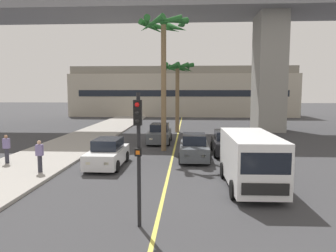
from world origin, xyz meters
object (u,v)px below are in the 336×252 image
Objects in this scene: palm_tree_mid_median at (178,75)px; car_queue_front at (194,148)px; car_queue_second at (160,134)px; car_queue_third at (108,154)px; pedestrian_mid_block at (7,148)px; car_queue_fourth at (226,143)px; palm_tree_near_median at (164,40)px; traffic_light_median_near at (138,142)px; pedestrian_near_crosswalk at (40,156)px; delivery_van at (250,159)px.

car_queue_front is at bearing -83.58° from palm_tree_mid_median.
car_queue_second is at bearing -100.05° from palm_tree_mid_median.
car_queue_third is 2.54× the size of pedestrian_mid_block.
palm_tree_near_median is (-4.24, 0.85, 6.96)m from car_queue_fourth.
palm_tree_mid_median is at bearing 88.96° from traffic_light_median_near.
pedestrian_near_crosswalk is (-9.99, -6.16, 0.28)m from car_queue_fourth.
traffic_light_median_near is at bearing -89.17° from palm_tree_near_median.
delivery_van is at bearing -14.65° from pedestrian_mid_block.
delivery_van is 13.40m from pedestrian_mid_block.
palm_tree_near_median reaches higher than pedestrian_near_crosswalk.
traffic_light_median_near is at bearing -133.60° from delivery_van.
palm_tree_near_median is (-0.19, 12.97, 4.96)m from traffic_light_median_near.
traffic_light_median_near is at bearing -100.46° from car_queue_front.
car_queue_third is 5.74m from pedestrian_mid_block.
car_queue_front and car_queue_second have the same top height.
pedestrian_mid_block is at bearing 165.35° from delivery_van.
car_queue_third is at bearing -104.77° from car_queue_second.
traffic_light_median_near is 8.58m from pedestrian_near_crosswalk.
car_queue_front is 8.92m from pedestrian_near_crosswalk.
palm_tree_near_median is (-4.42, 8.53, 6.39)m from delivery_van.
delivery_van is 3.26× the size of pedestrian_near_crosswalk.
car_queue_third is 1.00× the size of car_queue_fourth.
car_queue_third is at bearing -119.69° from palm_tree_near_median.
palm_tree_mid_median reaches higher than car_queue_second.
traffic_light_median_near is at bearing -45.12° from pedestrian_near_crosswalk.
delivery_van reaches higher than pedestrian_mid_block.
pedestrian_mid_block is (-12.96, 3.39, -0.29)m from delivery_van.
car_queue_third is 0.45× the size of palm_tree_near_median.
palm_tree_near_median is at bearing 31.05° from pedestrian_mid_block.
palm_tree_mid_median is (3.42, 15.22, 5.10)m from car_queue_third.
pedestrian_mid_block is (-8.73, 7.83, -1.72)m from traffic_light_median_near.
palm_tree_mid_median is (-1.47, 13.04, 5.10)m from car_queue_front.
pedestrian_mid_block is (-5.73, -0.22, 0.28)m from car_queue_third.
car_queue_third is 3.61m from pedestrian_near_crosswalk.
delivery_van is at bearing 46.40° from traffic_light_median_near.
palm_tree_mid_median reaches higher than car_queue_fourth.
palm_tree_near_median reaches higher than car_queue_third.
palm_tree_mid_median reaches higher than car_queue_front.
pedestrian_mid_block reaches higher than car_queue_fourth.
car_queue_front is 2.87m from car_queue_fourth.
traffic_light_median_near is (-1.89, -10.23, 1.99)m from car_queue_front.
delivery_van is at bearing -62.62° from palm_tree_near_median.
car_queue_third is at bearing 110.43° from traffic_light_median_near.
car_queue_third is 0.58× the size of palm_tree_mid_median.
car_queue_fourth is 2.54× the size of pedestrian_near_crosswalk.
car_queue_third is at bearing 153.50° from delivery_van.
car_queue_front is 1.00× the size of car_queue_third.
car_queue_second is 2.53× the size of pedestrian_near_crosswalk.
car_queue_front is 0.98× the size of traffic_light_median_near.
palm_tree_near_median reaches higher than traffic_light_median_near.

